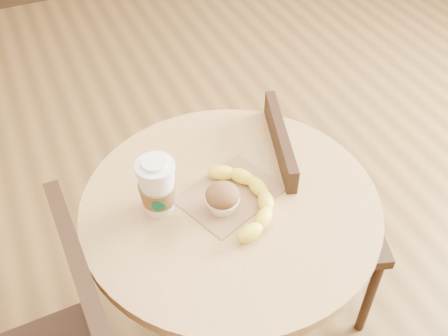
# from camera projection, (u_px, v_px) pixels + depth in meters

# --- Properties ---
(cafe_table) EXTENTS (0.75, 0.75, 0.75)m
(cafe_table) POSITION_uv_depth(u_px,v_px,m) (230.00, 251.00, 1.44)
(cafe_table) COLOR black
(cafe_table) RESTS_ON ground
(chair_right) EXTENTS (0.45, 0.45, 0.82)m
(chair_right) POSITION_uv_depth(u_px,v_px,m) (305.00, 217.00, 1.66)
(chair_right) COLOR black
(chair_right) RESTS_ON ground
(kraft_bag) EXTENTS (0.29, 0.25, 0.00)m
(kraft_bag) POSITION_uv_depth(u_px,v_px,m) (230.00, 194.00, 1.32)
(kraft_bag) COLOR #926B46
(kraft_bag) RESTS_ON cafe_table
(coffee_cup) EXTENTS (0.09, 0.10, 0.16)m
(coffee_cup) POSITION_uv_depth(u_px,v_px,m) (157.00, 188.00, 1.24)
(coffee_cup) COLOR white
(coffee_cup) RESTS_ON cafe_table
(muffin) EXTENTS (0.08, 0.08, 0.08)m
(muffin) POSITION_uv_depth(u_px,v_px,m) (222.00, 198.00, 1.25)
(muffin) COLOR white
(muffin) RESTS_ON kraft_bag
(banana) EXTENTS (0.20, 0.30, 0.04)m
(banana) POSITION_uv_depth(u_px,v_px,m) (247.00, 197.00, 1.28)
(banana) COLOR yellow
(banana) RESTS_ON kraft_bag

